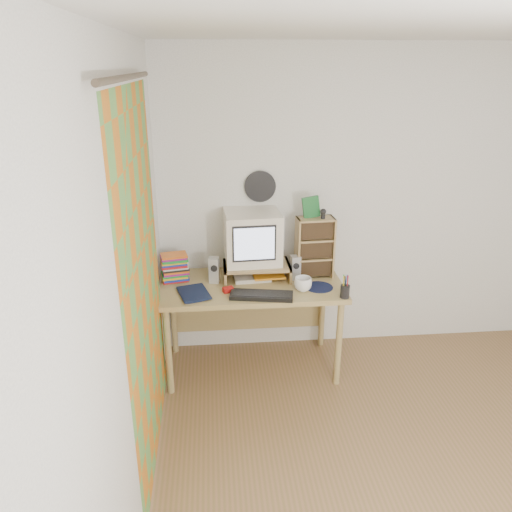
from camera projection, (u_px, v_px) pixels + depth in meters
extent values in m
plane|color=#8B6241|center=(445.00, 490.00, 2.93)|extent=(3.50, 3.50, 0.00)
plane|color=white|center=(372.00, 205.00, 4.10)|extent=(3.50, 0.00, 3.50)
plane|color=white|center=(122.00, 314.00, 2.33)|extent=(0.00, 3.50, 3.50)
plane|color=#C26B1B|center=(144.00, 289.00, 2.82)|extent=(0.00, 2.20, 2.20)
cylinder|color=black|center=(260.00, 187.00, 3.94)|extent=(0.25, 0.02, 0.25)
cube|color=tan|center=(251.00, 286.00, 3.86)|extent=(1.40, 0.70, 0.04)
cube|color=tan|center=(248.00, 307.00, 4.30)|extent=(1.33, 0.02, 0.41)
cylinder|color=tan|center=(168.00, 352.00, 3.68)|extent=(0.05, 0.05, 0.71)
cylinder|color=tan|center=(339.00, 344.00, 3.78)|extent=(0.05, 0.05, 0.71)
cylinder|color=tan|center=(173.00, 315.00, 4.21)|extent=(0.05, 0.05, 0.71)
cylinder|color=tan|center=(322.00, 309.00, 4.32)|extent=(0.05, 0.05, 0.71)
cube|color=tan|center=(225.00, 272.00, 3.91)|extent=(0.02, 0.30, 0.12)
cube|color=tan|center=(288.00, 270.00, 3.95)|extent=(0.02, 0.30, 0.12)
cube|color=tan|center=(257.00, 265.00, 3.91)|extent=(0.52, 0.30, 0.02)
cube|color=white|center=(252.00, 238.00, 3.88)|extent=(0.45, 0.45, 0.40)
cube|color=#BCBDC1|center=(214.00, 270.00, 3.84)|extent=(0.09, 0.09, 0.20)
cube|color=#BCBDC1|center=(295.00, 267.00, 3.91)|extent=(0.08, 0.08, 0.19)
cube|color=black|center=(262.00, 295.00, 3.62)|extent=(0.48, 0.23, 0.03)
cube|color=tan|center=(315.00, 247.00, 3.92)|extent=(0.30, 0.17, 0.48)
imported|color=white|center=(303.00, 284.00, 3.72)|extent=(0.16, 0.16, 0.10)
imported|color=#0E1735|center=(180.00, 294.00, 3.63)|extent=(0.29, 0.25, 0.05)
cylinder|color=#101236|center=(319.00, 287.00, 3.79)|extent=(0.22, 0.22, 0.00)
cube|color=#B21613|center=(228.00, 290.00, 3.71)|extent=(0.09, 0.07, 0.04)
cube|color=#1C622C|center=(311.00, 207.00, 3.81)|extent=(0.13, 0.04, 0.16)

